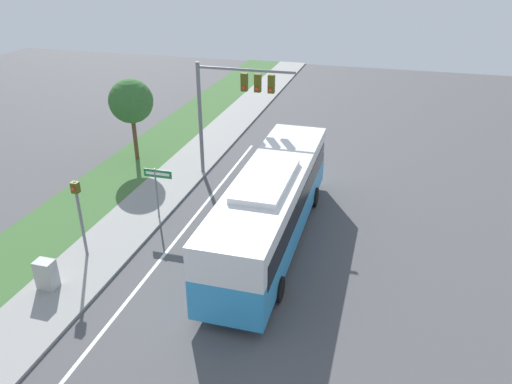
{
  "coord_description": "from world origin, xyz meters",
  "views": [
    {
      "loc": [
        4.75,
        -13.68,
        11.49
      ],
      "look_at": [
        -0.56,
        5.19,
        1.77
      ],
      "focal_mm": 35.0,
      "sensor_mm": 36.0,
      "label": 1
    }
  ],
  "objects_px": {
    "bus": "(271,202)",
    "pedestrian_signal": "(79,208)",
    "street_sign": "(157,184)",
    "utility_cabinet": "(46,274)",
    "signal_gantry": "(231,97)"
  },
  "relations": [
    {
      "from": "bus",
      "to": "signal_gantry",
      "type": "height_order",
      "value": "signal_gantry"
    },
    {
      "from": "signal_gantry",
      "to": "street_sign",
      "type": "relative_size",
      "value": 2.41
    },
    {
      "from": "utility_cabinet",
      "to": "street_sign",
      "type": "bearing_deg",
      "value": 74.78
    },
    {
      "from": "bus",
      "to": "signal_gantry",
      "type": "distance_m",
      "value": 7.45
    },
    {
      "from": "signal_gantry",
      "to": "street_sign",
      "type": "bearing_deg",
      "value": -108.38
    },
    {
      "from": "street_sign",
      "to": "utility_cabinet",
      "type": "bearing_deg",
      "value": -105.22
    },
    {
      "from": "bus",
      "to": "utility_cabinet",
      "type": "distance_m",
      "value": 9.06
    },
    {
      "from": "bus",
      "to": "signal_gantry",
      "type": "relative_size",
      "value": 1.97
    },
    {
      "from": "signal_gantry",
      "to": "utility_cabinet",
      "type": "relative_size",
      "value": 5.43
    },
    {
      "from": "bus",
      "to": "street_sign",
      "type": "xyz_separation_m",
      "value": [
        -5.46,
        0.53,
        -0.11
      ]
    },
    {
      "from": "bus",
      "to": "pedestrian_signal",
      "type": "distance_m",
      "value": 7.67
    },
    {
      "from": "bus",
      "to": "utility_cabinet",
      "type": "xyz_separation_m",
      "value": [
        -7.1,
        -5.5,
        -1.23
      ]
    },
    {
      "from": "street_sign",
      "to": "utility_cabinet",
      "type": "distance_m",
      "value": 6.35
    },
    {
      "from": "signal_gantry",
      "to": "utility_cabinet",
      "type": "xyz_separation_m",
      "value": [
        -3.44,
        -11.45,
        -3.81
      ]
    },
    {
      "from": "bus",
      "to": "pedestrian_signal",
      "type": "relative_size",
      "value": 3.6
    }
  ]
}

